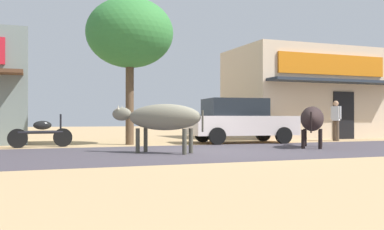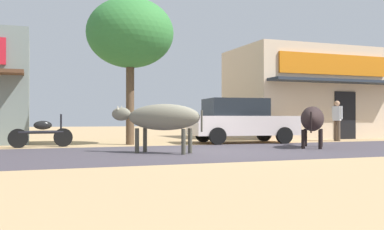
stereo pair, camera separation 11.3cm
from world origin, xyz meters
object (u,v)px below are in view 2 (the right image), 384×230
Objects in this scene: cow_far_dark at (312,119)px; parked_hatchback_car at (240,120)px; parked_motorcycle at (42,133)px; pedestrian_by_shop at (337,117)px; roadside_tree at (130,34)px; cow_near_brown at (161,118)px.

parked_hatchback_car is at bearing 107.07° from cow_far_dark.
pedestrian_by_shop is at bearing 0.01° from parked_motorcycle.
parked_hatchback_car reaches higher than pedestrian_by_shop.
cow_far_dark is (5.03, -3.46, -2.97)m from roadside_tree.
pedestrian_by_shop is at bearing 22.77° from cow_near_brown.
parked_hatchback_car is at bearing 178.47° from pedestrian_by_shop.
pedestrian_by_shop reaches higher than cow_near_brown.
parked_hatchback_car is 5.47m from cow_near_brown.
pedestrian_by_shop is (3.32, 3.00, 0.07)m from cow_far_dark.
cow_near_brown is at bearing -138.47° from parked_hatchback_car.
cow_near_brown is at bearing -157.23° from pedestrian_by_shop.
roadside_tree reaches higher than parked_hatchback_car.
parked_hatchback_car is at bearing 0.96° from parked_motorcycle.
pedestrian_by_shop reaches higher than parked_motorcycle.
parked_hatchback_car is at bearing -4.78° from roadside_tree.
parked_hatchback_car is 1.81× the size of cow_near_brown.
cow_near_brown is at bearing -90.35° from roadside_tree.
pedestrian_by_shop is (8.35, -0.45, -2.90)m from roadside_tree.
cow_far_dark is 1.37× the size of pedestrian_by_shop.
cow_far_dark is at bearing -72.93° from parked_hatchback_car.
cow_near_brown is at bearing -50.75° from parked_motorcycle.
parked_hatchback_car is 1.81× the size of cow_far_dark.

